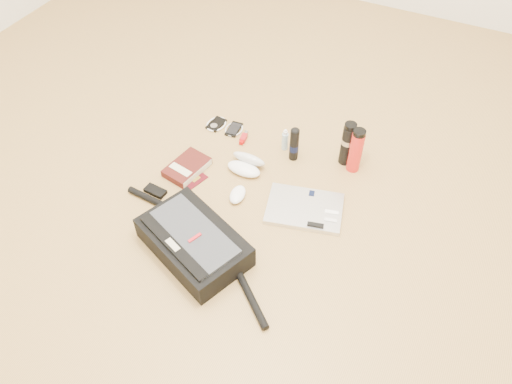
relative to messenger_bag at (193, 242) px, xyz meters
The scene contains 14 objects.
ground 0.29m from the messenger_bag, 77.58° to the left, with size 4.00×4.00×0.00m, color #AA8347.
messenger_bag is the anchor object (origin of this frame).
laptop 0.50m from the messenger_bag, 50.42° to the left, with size 0.36×0.29×0.03m.
book 0.46m from the messenger_bag, 124.71° to the left, with size 0.17×0.23×0.04m.
passport 0.39m from the messenger_bag, 121.53° to the left, with size 0.11×0.13×0.01m.
mouse 0.33m from the messenger_bag, 85.39° to the left, with size 0.08×0.12×0.04m.
sunglasses_case 0.50m from the messenger_bag, 91.97° to the left, with size 0.16×0.14×0.09m.
ipod 0.77m from the messenger_bag, 112.47° to the left, with size 0.10×0.11×0.01m.
phone 0.74m from the messenger_bag, 105.30° to the left, with size 0.09×0.11×0.01m.
inhaler 0.69m from the messenger_bag, 100.11° to the left, with size 0.03×0.09×0.02m.
spray_bottle 0.71m from the messenger_bag, 83.09° to the left, with size 0.03×0.03×0.12m.
aerosol_can 0.68m from the messenger_bag, 77.39° to the left, with size 0.05×0.05×0.18m.
thermos_black 0.84m from the messenger_bag, 63.38° to the left, with size 0.07×0.07×0.23m.
thermos_red 0.84m from the messenger_bag, 59.53° to the left, with size 0.08×0.08×0.23m.
Camera 1 is at (0.67, -1.22, 1.64)m, focal length 35.00 mm.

